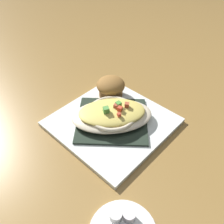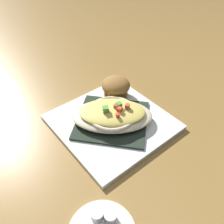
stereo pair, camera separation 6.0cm
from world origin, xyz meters
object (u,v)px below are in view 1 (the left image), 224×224
square_plate (112,122)px  gratin_dish (112,114)px  muffin (111,87)px  creamer_cup_1 (116,215)px  creamer_cup_0 (129,215)px

square_plate → gratin_dish: size_ratio=1.13×
muffin → creamer_cup_1: (-0.30, 0.20, -0.02)m
square_plate → gratin_dish: (-0.00, -0.00, 0.03)m
square_plate → creamer_cup_0: size_ratio=11.22×
square_plate → muffin: 0.11m
creamer_cup_0 → creamer_cup_1: 0.02m
muffin → creamer_cup_1: muffin is taller
square_plate → creamer_cup_1: size_ratio=11.22×
gratin_dish → creamer_cup_1: 0.25m
gratin_dish → muffin: size_ratio=2.98×
gratin_dish → creamer_cup_0: gratin_dish is taller
creamer_cup_1 → muffin: bearing=-33.5°
gratin_dish → muffin: 0.11m
square_plate → creamer_cup_1: creamer_cup_1 is taller
gratin_dish → creamer_cup_1: bearing=146.4°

